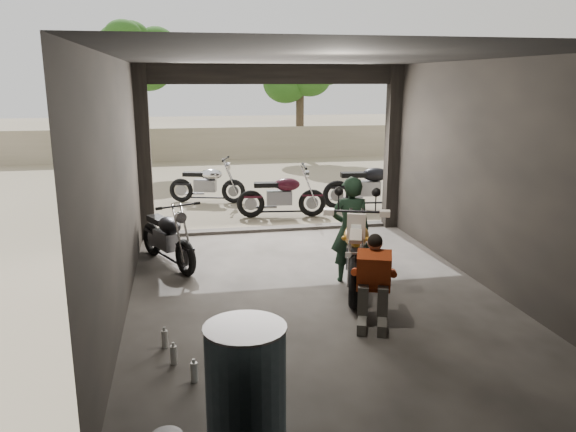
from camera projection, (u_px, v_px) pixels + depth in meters
name	position (u px, v px, depth m)	size (l,w,h in m)	color
ground	(314.00, 296.00, 7.77)	(80.00, 80.00, 0.00)	#7A6D56
garage	(306.00, 198.00, 7.99)	(7.00, 7.13, 3.20)	#2D2B28
boundary_wall	(227.00, 143.00, 20.98)	(18.00, 0.30, 1.20)	gray
tree_left	(135.00, 46.00, 18.20)	(2.20, 2.20, 5.60)	#382B1E
tree_right	(300.00, 62.00, 20.80)	(2.20, 2.20, 5.00)	#382B1E
main_bike	(356.00, 244.00, 7.94)	(0.80, 1.96, 1.30)	beige
left_bike	(167.00, 233.00, 8.96)	(0.66, 1.61, 1.09)	black
outside_bike_a	(207.00, 180.00, 13.57)	(0.67, 1.63, 1.10)	black
outside_bike_b	(282.00, 191.00, 12.12)	(0.69, 1.69, 1.14)	#3E0E1C
outside_bike_c	(369.00, 182.00, 12.90)	(0.77, 1.88, 1.27)	black
rider	(350.00, 230.00, 8.16)	(0.58, 0.38, 1.59)	black
mechanic	(373.00, 284.00, 6.72)	(0.55, 0.74, 1.08)	#AA3C16
stool	(355.00, 218.00, 10.61)	(0.32, 0.32, 0.45)	black
helmet	(356.00, 208.00, 10.61)	(0.24, 0.26, 0.23)	silver
oil_drum	(246.00, 385.00, 4.55)	(0.65, 0.65, 1.02)	#3D5667
sign_post	(430.00, 136.00, 12.35)	(0.84, 0.08, 2.53)	black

